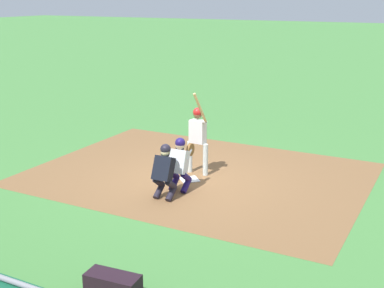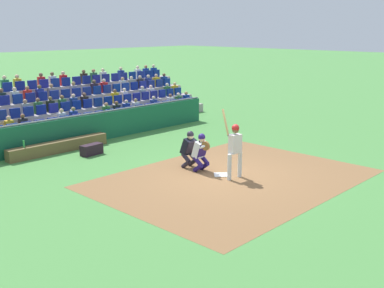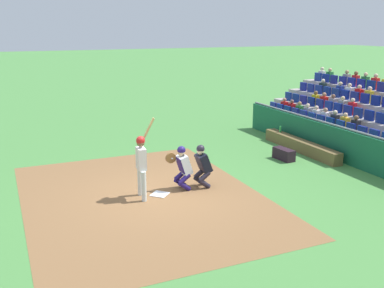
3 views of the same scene
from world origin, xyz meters
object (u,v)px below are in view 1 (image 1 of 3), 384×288
at_px(home_plate_marker, 189,179).
at_px(equipment_duffel_bag, 113,286).
at_px(batter_at_plate, 198,133).
at_px(catcher_crouching, 180,161).
at_px(home_plate_umpire, 165,169).

xyz_separation_m(home_plate_marker, equipment_duffel_bag, (1.42, -5.13, 0.18)).
xyz_separation_m(batter_at_plate, equipment_duffel_bag, (1.45, -5.64, -0.88)).
distance_m(batter_at_plate, catcher_crouching, 1.32).
bearing_deg(batter_at_plate, catcher_crouching, -81.67).
xyz_separation_m(home_plate_marker, batter_at_plate, (-0.03, 0.51, 1.07)).
relative_size(batter_at_plate, catcher_crouching, 1.68).
distance_m(catcher_crouching, home_plate_umpire, 0.61).
relative_size(home_plate_umpire, equipment_duffel_bag, 1.54).
distance_m(home_plate_marker, catcher_crouching, 1.04).
bearing_deg(catcher_crouching, equipment_duffel_bag, -73.90).
bearing_deg(home_plate_marker, batter_at_plate, 93.25).
distance_m(batter_at_plate, equipment_duffel_bag, 5.89).
bearing_deg(equipment_duffel_bag, batter_at_plate, 99.19).
height_order(batter_at_plate, catcher_crouching, batter_at_plate).
xyz_separation_m(home_plate_umpire, equipment_duffel_bag, (1.33, -3.79, -0.51)).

